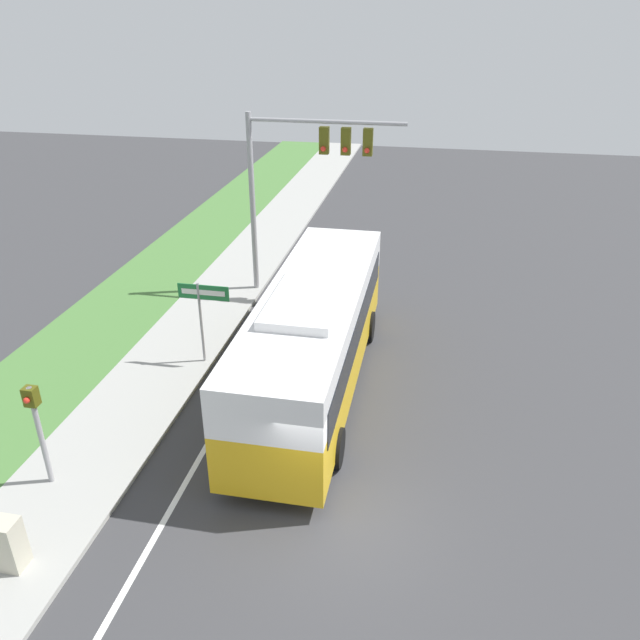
% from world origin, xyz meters
% --- Properties ---
extents(ground_plane, '(80.00, 80.00, 0.00)m').
position_xyz_m(ground_plane, '(0.00, 0.00, 0.00)').
color(ground_plane, '#38383A').
extents(sidewalk, '(2.80, 80.00, 0.12)m').
position_xyz_m(sidewalk, '(-6.20, 0.00, 0.06)').
color(sidewalk, '#9E9E99').
rests_on(sidewalk, ground_plane).
extents(lane_divider_near, '(0.14, 30.00, 0.01)m').
position_xyz_m(lane_divider_near, '(-3.60, 0.00, 0.00)').
color(lane_divider_near, silver).
rests_on(lane_divider_near, ground_plane).
extents(bus, '(2.68, 10.31, 3.33)m').
position_xyz_m(bus, '(-1.48, 5.04, 1.84)').
color(bus, gold).
rests_on(bus, ground_plane).
extents(signal_gantry, '(5.54, 0.41, 6.66)m').
position_xyz_m(signal_gantry, '(-3.20, 11.42, 4.85)').
color(signal_gantry, '#939399').
rests_on(signal_gantry, ground_plane).
extents(pedestrian_signal, '(0.28, 0.34, 2.65)m').
position_xyz_m(pedestrian_signal, '(-6.59, -0.11, 1.83)').
color(pedestrian_signal, '#939399').
rests_on(pedestrian_signal, ground_plane).
extents(street_sign, '(1.56, 0.08, 2.71)m').
position_xyz_m(street_sign, '(-4.96, 5.73, 1.97)').
color(street_sign, '#939399').
rests_on(street_sign, ground_plane).
extents(utility_cabinet, '(0.67, 0.46, 1.12)m').
position_xyz_m(utility_cabinet, '(-6.00, -2.45, 0.68)').
color(utility_cabinet, '#B7B29E').
rests_on(utility_cabinet, sidewalk).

